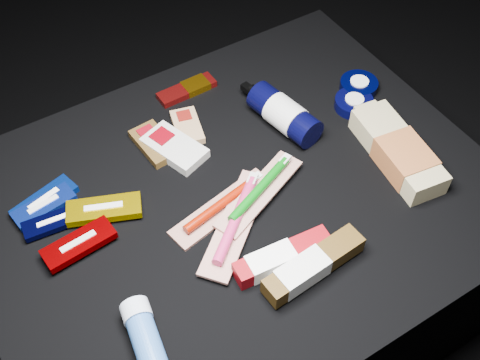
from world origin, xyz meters
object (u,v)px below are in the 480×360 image
deodorant_stick (144,334)px  toothpaste_carton_red (279,258)px  bodywash_bottle (399,152)px  lotion_bottle (284,114)px

deodorant_stick → toothpaste_carton_red: (0.26, 0.00, -0.01)m
toothpaste_carton_red → bodywash_bottle: bearing=17.8°
deodorant_stick → bodywash_bottle: bearing=16.5°
lotion_bottle → toothpaste_carton_red: (-0.20, -0.27, -0.02)m
toothpaste_carton_red → deodorant_stick: bearing=-173.5°
lotion_bottle → deodorant_stick: bearing=-158.5°
deodorant_stick → lotion_bottle: bearing=40.2°
bodywash_bottle → deodorant_stick: size_ratio=2.07×
toothpaste_carton_red → lotion_bottle: bearing=59.5°
lotion_bottle → bodywash_bottle: size_ratio=0.85×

